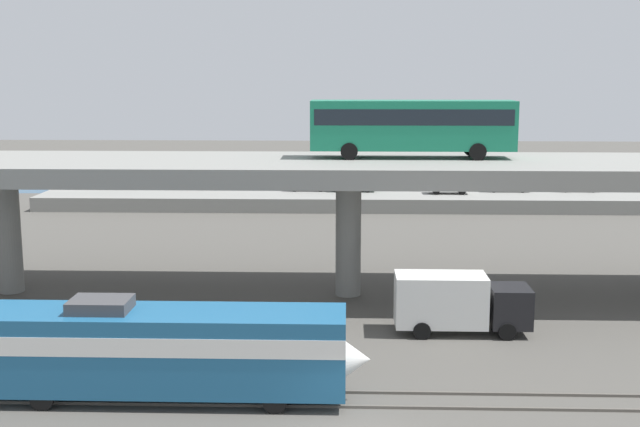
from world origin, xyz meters
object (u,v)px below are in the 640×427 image
(parked_car_6, at_px, (577,184))
(transit_bus_on_overpass, at_px, (412,123))
(parked_car_1, at_px, (308,183))
(parked_car_2, at_px, (198,179))
(parked_car_0, at_px, (449,186))
(parked_car_4, at_px, (120,180))
(parked_car_5, at_px, (354,184))
(parked_car_3, at_px, (507,184))
(service_truck_west, at_px, (458,302))
(train_locomotive, at_px, (182,347))

(parked_car_6, bearing_deg, transit_bus_on_overpass, -120.12)
(parked_car_1, xyz_separation_m, parked_car_2, (-11.55, 2.45, 0.00))
(parked_car_0, height_order, parked_car_4, same)
(parked_car_6, bearing_deg, parked_car_4, 178.56)
(transit_bus_on_overpass, bearing_deg, parked_car_2, 118.82)
(parked_car_5, bearing_deg, parked_car_2, -9.93)
(parked_car_3, distance_m, parked_car_5, 15.30)
(service_truck_west, xyz_separation_m, parked_car_0, (4.33, 39.25, 0.49))
(parked_car_0, distance_m, parked_car_5, 9.36)
(parked_car_2, bearing_deg, train_locomotive, -80.46)
(parked_car_3, bearing_deg, train_locomotive, 65.63)
(train_locomotive, bearing_deg, parked_car_6, 59.48)
(parked_car_5, bearing_deg, parked_car_3, -178.07)
(parked_car_3, distance_m, parked_car_6, 6.95)
(parked_car_6, bearing_deg, parked_car_5, -178.13)
(parked_car_3, relative_size, parked_car_5, 1.05)
(transit_bus_on_overpass, distance_m, parked_car_4, 44.37)
(parked_car_1, xyz_separation_m, parked_car_4, (-19.49, 1.52, 0.00))
(parked_car_5, height_order, parked_car_6, same)
(parked_car_1, relative_size, parked_car_5, 0.94)
(transit_bus_on_overpass, distance_m, parked_car_5, 33.34)
(parked_car_6, bearing_deg, parked_car_2, 176.87)
(parked_car_0, bearing_deg, parked_car_1, -6.95)
(train_locomotive, height_order, parked_car_0, train_locomotive)
(parked_car_2, bearing_deg, parked_car_0, -9.26)
(transit_bus_on_overpass, xyz_separation_m, parked_car_6, (19.11, 32.94, -8.02))
(parked_car_1, bearing_deg, parked_car_4, -4.45)
(parked_car_5, distance_m, parked_car_6, 22.25)
(train_locomotive, relative_size, parked_car_4, 3.45)
(parked_car_2, xyz_separation_m, parked_car_3, (31.44, -2.31, 0.00))
(parked_car_3, xyz_separation_m, parked_car_6, (6.95, 0.21, -0.00))
(parked_car_1, bearing_deg, parked_car_5, 175.35)
(transit_bus_on_overpass, xyz_separation_m, parked_car_0, (6.14, 30.90, -8.02))
(parked_car_0, bearing_deg, parked_car_4, -5.49)
(parked_car_5, bearing_deg, parked_car_1, -4.65)
(parked_car_2, bearing_deg, transit_bus_on_overpass, -61.18)
(parked_car_3, bearing_deg, parked_car_2, -4.21)
(parked_car_1, bearing_deg, parked_car_0, 173.05)
(service_truck_west, xyz_separation_m, parked_car_1, (-9.54, 40.95, 0.49))
(parked_car_4, distance_m, parked_car_6, 46.34)
(service_truck_west, bearing_deg, train_locomotive, -144.07)
(service_truck_west, xyz_separation_m, parked_car_6, (17.30, 41.30, 0.49))
(parked_car_2, bearing_deg, parked_car_1, -12.00)
(train_locomotive, xyz_separation_m, parked_car_0, (16.63, 48.16, -0.07))
(transit_bus_on_overpass, bearing_deg, parked_car_3, 69.62)
(parked_car_0, xyz_separation_m, parked_car_4, (-33.36, 3.21, 0.00))
(parked_car_2, relative_size, parked_car_6, 1.01)
(parked_car_5, relative_size, parked_car_6, 1.01)
(service_truck_west, distance_m, parked_car_3, 42.37)
(parked_car_1, bearing_deg, parked_car_3, -179.60)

